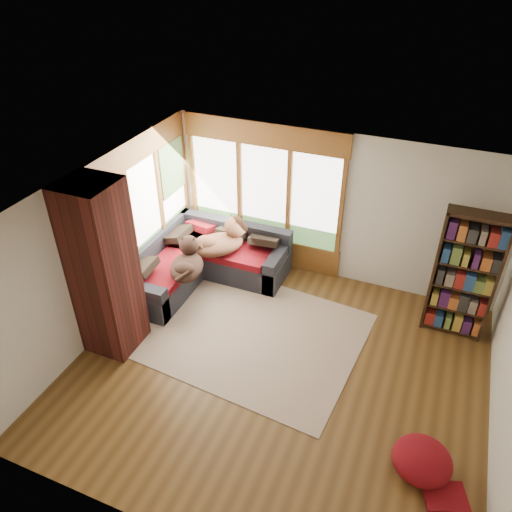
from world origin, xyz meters
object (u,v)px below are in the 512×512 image
Objects in this scene: area_rug at (247,332)px; dog_brindle at (187,260)px; brick_chimney at (104,270)px; bookshelf at (464,276)px; dog_tan at (222,239)px; pouf at (422,460)px; sectional_sofa at (207,259)px.

dog_brindle is at bearing 161.69° from area_rug.
brick_chimney is 2.32m from area_rug.
bookshelf is 3.79m from dog_tan.
pouf is at bearing -82.63° from dog_tan.
dog_brindle reaches higher than area_rug.
area_rug is at bearing -156.30° from bookshelf.
dog_tan is at bearing -178.34° from bookshelf.
brick_chimney is at bearing 174.13° from pouf.
dog_tan is 0.79m from dog_brindle.
sectional_sofa is 1.09× the size of bookshelf.
area_rug is 1.66× the size of bookshelf.
area_rug is (1.25, -1.14, -0.30)m from sectional_sofa.
bookshelf is (4.54, 2.16, -0.29)m from brick_chimney.
sectional_sofa reaches higher than pouf.
sectional_sofa is 2.10× the size of dog_tan.
area_rug is 1.67m from dog_tan.
dog_brindle is at bearing -168.01° from bookshelf.
brick_chimney is 2.32m from sectional_sofa.
area_rug is at bearing -127.25° from dog_brindle.
sectional_sofa is 0.59m from dog_tan.
pouf is (-0.12, -2.61, -0.81)m from bookshelf.
area_rug is 3.61× the size of dog_brindle.
bookshelf is at bearing -46.63° from dog_tan.
area_rug is 3.18× the size of dog_tan.
bookshelf reaches higher than dog_brindle.
pouf is 4.48m from dog_tan.
brick_chimney is 2.24m from dog_tan.
sectional_sofa is 4.16m from bookshelf.
dog_tan is (-0.94, 1.14, 0.79)m from area_rug.
sectional_sofa is at bearing 137.77° from area_rug.
area_rug is (1.70, 0.91, -1.29)m from brick_chimney.
bookshelf is at bearing -96.94° from dog_brindle.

